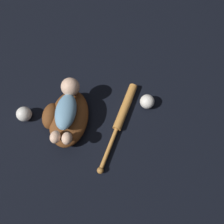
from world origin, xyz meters
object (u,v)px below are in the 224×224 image
object	(u,v)px
baby_figure	(67,106)
baseball_spare	(24,114)
baseball	(147,102)
baseball_bat	(122,115)
baseball_glove	(66,118)

from	to	relation	value
baby_figure	baseball_spare	world-z (taller)	baby_figure
baseball_spare	baby_figure	bearing A→B (deg)	-100.31
baseball	baseball_spare	xyz separation A→B (m)	(0.05, 0.67, 0.00)
baseball_bat	baby_figure	bearing A→B (deg)	79.48
baseball_glove	baby_figure	xyz separation A→B (m)	(0.02, -0.02, 0.09)
baby_figure	baseball_bat	world-z (taller)	baby_figure
baseball_glove	baseball	size ratio (longest dim) A/B	4.56
baby_figure	baseball_bat	size ratio (longest dim) A/B	0.74
baseball_glove	baseball_spare	bearing A→B (deg)	73.25
baby_figure	baseball_spare	bearing A→B (deg)	79.69
baby_figure	baseball	size ratio (longest dim) A/B	4.28
baseball_bat	baseball	xyz separation A→B (m)	(0.05, -0.15, 0.02)
baseball_glove	baseball_spare	distance (m)	0.23
baseball_glove	baby_figure	bearing A→B (deg)	-46.81
baseball	baseball_glove	bearing A→B (deg)	92.20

